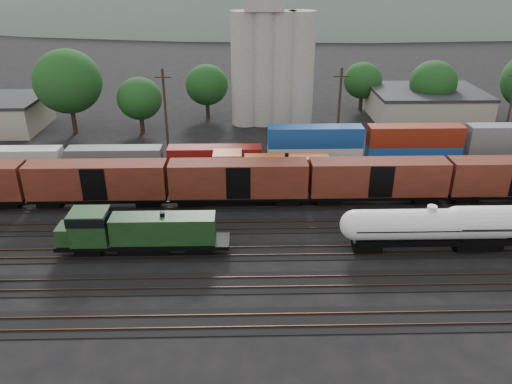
{
  "coord_description": "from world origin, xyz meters",
  "views": [
    {
      "loc": [
        -1.09,
        -45.17,
        24.86
      ],
      "look_at": [
        0.01,
        2.0,
        3.0
      ],
      "focal_mm": 35.0,
      "sensor_mm": 36.0,
      "label": 1
    }
  ],
  "objects_px": {
    "grain_silo": "(272,55)",
    "tank_car_a": "(429,226)",
    "green_locomotive": "(133,231)",
    "orange_locomotive": "(263,168)"
  },
  "relations": [
    {
      "from": "grain_silo",
      "to": "tank_car_a",
      "type": "bearing_deg",
      "value": -72.88
    },
    {
      "from": "green_locomotive",
      "to": "tank_car_a",
      "type": "bearing_deg",
      "value": 0.0
    },
    {
      "from": "green_locomotive",
      "to": "grain_silo",
      "type": "relative_size",
      "value": 0.55
    },
    {
      "from": "green_locomotive",
      "to": "grain_silo",
      "type": "xyz_separation_m",
      "value": [
        14.68,
        41.0,
        8.85
      ]
    },
    {
      "from": "grain_silo",
      "to": "green_locomotive",
      "type": "bearing_deg",
      "value": -109.7
    },
    {
      "from": "tank_car_a",
      "to": "orange_locomotive",
      "type": "xyz_separation_m",
      "value": [
        -14.92,
        15.0,
        -0.21
      ]
    },
    {
      "from": "green_locomotive",
      "to": "orange_locomotive",
      "type": "xyz_separation_m",
      "value": [
        12.39,
        15.0,
        -0.01
      ]
    },
    {
      "from": "tank_car_a",
      "to": "orange_locomotive",
      "type": "distance_m",
      "value": 21.16
    },
    {
      "from": "green_locomotive",
      "to": "grain_silo",
      "type": "height_order",
      "value": "grain_silo"
    },
    {
      "from": "green_locomotive",
      "to": "orange_locomotive",
      "type": "height_order",
      "value": "green_locomotive"
    }
  ]
}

